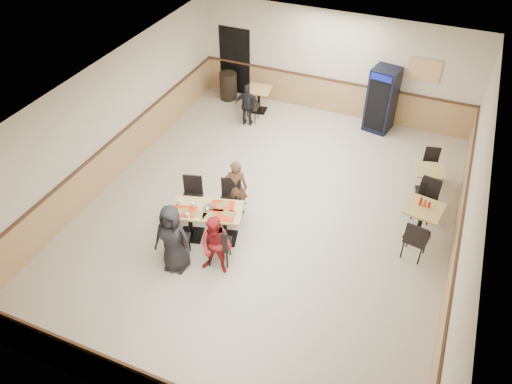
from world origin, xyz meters
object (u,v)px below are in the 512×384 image
at_px(main_table, 207,219).
at_px(back_table, 259,96).
at_px(side_table_near, 422,217).
at_px(pepsi_cooler, 382,100).
at_px(trash_bin, 228,86).
at_px(diner_man_opposite, 236,187).
at_px(side_table_far, 428,177).
at_px(diner_woman_right, 216,246).
at_px(diner_woman_left, 173,239).
at_px(lone_diner, 248,105).

height_order(main_table, back_table, main_table).
relative_size(side_table_near, pepsi_cooler, 0.47).
bearing_deg(trash_bin, main_table, -68.76).
bearing_deg(diner_man_opposite, trash_bin, -80.59).
bearing_deg(main_table, side_table_far, 23.89).
bearing_deg(diner_woman_right, back_table, 100.70).
bearing_deg(side_table_near, main_table, -156.50).
bearing_deg(diner_man_opposite, pepsi_cooler, -132.38).
bearing_deg(diner_man_opposite, back_table, -91.54).
distance_m(diner_woman_right, trash_bin, 7.13).
relative_size(main_table, diner_man_opposite, 1.17).
relative_size(diner_woman_left, side_table_near, 1.82).
bearing_deg(diner_woman_left, main_table, 71.42).
height_order(diner_man_opposite, trash_bin, diner_man_opposite).
height_order(main_table, diner_woman_right, diner_woman_right).
bearing_deg(side_table_far, trash_bin, 159.36).
relative_size(side_table_far, back_table, 1.01).
bearing_deg(back_table, pepsi_cooler, 6.44).
height_order(lone_diner, side_table_far, lone_diner).
distance_m(main_table, diner_woman_left, 1.05).
bearing_deg(diner_woman_right, diner_woman_left, -168.76).
relative_size(diner_man_opposite, pepsi_cooler, 0.77).
height_order(diner_man_opposite, side_table_far, diner_man_opposite).
relative_size(back_table, pepsi_cooler, 0.42).
distance_m(main_table, side_table_near, 4.52).
xyz_separation_m(diner_woman_right, trash_bin, (-2.84, 6.53, -0.26)).
distance_m(lone_diner, pepsi_cooler, 3.70).
height_order(main_table, diner_woman_left, diner_woman_left).
xyz_separation_m(side_table_near, back_table, (-5.22, 3.61, -0.04)).
distance_m(back_table, trash_bin, 1.22).
bearing_deg(diner_man_opposite, side_table_far, -166.27).
distance_m(pepsi_cooler, trash_bin, 4.67).
xyz_separation_m(main_table, pepsi_cooler, (2.40, 5.80, 0.38)).
relative_size(lone_diner, side_table_near, 1.46).
height_order(diner_woman_left, diner_woman_right, diner_woman_left).
bearing_deg(side_table_near, diner_woman_right, -143.99).
height_order(diner_man_opposite, side_table_near, diner_man_opposite).
bearing_deg(side_table_near, diner_man_opposite, -168.49).
relative_size(main_table, back_table, 2.16).
bearing_deg(diner_woman_right, diner_man_opposite, 97.88).
bearing_deg(side_table_near, diner_woman_left, -147.25).
relative_size(diner_woman_right, side_table_near, 1.60).
relative_size(diner_woman_right, diner_man_opposite, 0.97).
xyz_separation_m(lone_diner, back_table, (0.00, 0.83, -0.14)).
height_order(main_table, side_table_near, main_table).
xyz_separation_m(diner_woman_left, diner_woman_right, (0.82, 0.23, -0.09)).
xyz_separation_m(side_table_far, trash_bin, (-6.32, 2.38, -0.03)).
distance_m(main_table, lone_diner, 4.71).
xyz_separation_m(diner_man_opposite, side_table_far, (3.86, 2.38, -0.25)).
bearing_deg(diner_man_opposite, main_table, 59.98).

